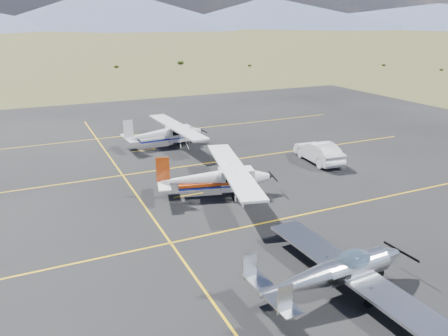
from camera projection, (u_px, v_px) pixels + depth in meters
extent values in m
plane|color=#383D1C|center=(293.00, 236.00, 22.60)|extent=(1600.00, 1600.00, 0.00)
cube|color=black|center=(234.00, 191.00, 28.61)|extent=(72.00, 72.00, 0.02)
cube|color=#BABCC1|center=(351.00, 272.00, 18.00)|extent=(1.97, 9.81, 0.13)
ellipsoid|color=#99BFD8|center=(352.00, 261.00, 17.83)|extent=(1.82, 1.09, 0.89)
cube|color=#BABCC1|center=(270.00, 292.00, 16.17)|extent=(0.89, 3.28, 0.07)
cube|color=#BABCC1|center=(285.00, 299.00, 14.93)|extent=(0.60, 0.09, 1.08)
cube|color=#BABCC1|center=(250.00, 266.00, 16.94)|extent=(0.60, 0.09, 1.08)
cylinder|color=black|center=(380.00, 274.00, 18.95)|extent=(0.37, 0.11, 0.37)
cylinder|color=black|center=(369.00, 302.00, 17.00)|extent=(0.44, 0.14, 0.43)
cylinder|color=black|center=(326.00, 270.00, 19.19)|extent=(0.44, 0.14, 0.43)
cube|color=white|center=(236.00, 179.00, 27.75)|extent=(2.36, 1.60, 1.32)
cube|color=white|center=(233.00, 169.00, 27.49)|extent=(4.00, 10.81, 0.14)
cube|color=black|center=(236.00, 175.00, 27.66)|extent=(1.79, 1.50, 0.54)
cube|color=#B63C0F|center=(216.00, 182.00, 27.55)|extent=(5.02, 2.26, 0.18)
cube|color=#B63C0F|center=(163.00, 170.00, 26.61)|extent=(0.82, 0.26, 1.56)
cube|color=white|center=(163.00, 182.00, 26.86)|extent=(1.45, 3.21, 0.06)
cylinder|color=black|center=(255.00, 190.00, 28.26)|extent=(0.37, 0.18, 0.35)
cylinder|color=black|center=(235.00, 197.00, 27.01)|extent=(0.45, 0.22, 0.43)
cylinder|color=black|center=(228.00, 185.00, 28.92)|extent=(0.45, 0.22, 0.43)
cube|color=silver|center=(179.00, 134.00, 38.75)|extent=(2.15, 1.20, 1.29)
cube|color=silver|center=(176.00, 126.00, 38.45)|extent=(1.99, 10.56, 0.13)
cube|color=black|center=(179.00, 131.00, 38.66)|extent=(1.58, 1.21, 0.53)
cube|color=silver|center=(165.00, 136.00, 38.24)|extent=(4.82, 1.34, 0.17)
cube|color=silver|center=(128.00, 129.00, 36.49)|extent=(0.81, 0.11, 1.53)
cube|color=silver|center=(129.00, 138.00, 36.74)|extent=(0.86, 3.09, 0.06)
cylinder|color=black|center=(192.00, 141.00, 39.56)|extent=(0.35, 0.11, 0.34)
cylinder|color=black|center=(180.00, 145.00, 38.04)|extent=(0.43, 0.14, 0.42)
cylinder|color=black|center=(172.00, 140.00, 39.72)|extent=(0.43, 0.14, 0.42)
imported|color=white|center=(319.00, 152.00, 34.07)|extent=(2.13, 5.09, 1.64)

